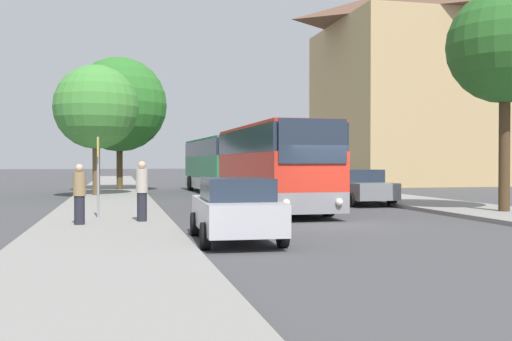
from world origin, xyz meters
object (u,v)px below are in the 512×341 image
at_px(parked_car_left_curb, 236,209).
at_px(parked_car_right_near, 358,187).
at_px(bus_front, 272,166).
at_px(bus_middle, 219,164).
at_px(pedestrian_waiting_near, 79,194).
at_px(bus_stop_sign, 98,168).
at_px(pedestrian_waiting_far, 142,191).
at_px(tree_left_far, 96,107).
at_px(tree_left_near, 119,105).
at_px(tree_right_near, 505,47).

distance_m(parked_car_left_curb, parked_car_right_near, 13.66).
bearing_deg(bus_front, bus_middle, 89.03).
bearing_deg(bus_front, pedestrian_waiting_near, -143.48).
bearing_deg(parked_car_left_curb, bus_stop_sign, 124.05).
distance_m(bus_front, pedestrian_waiting_far, 7.23).
relative_size(pedestrian_waiting_far, tree_left_far, 0.26).
xyz_separation_m(bus_stop_sign, pedestrian_waiting_near, (-0.46, -2.01, -0.74)).
height_order(parked_car_left_curb, pedestrian_waiting_far, pedestrian_waiting_far).
height_order(bus_front, bus_middle, bus_middle).
distance_m(parked_car_right_near, tree_left_near, 18.77).
bearing_deg(bus_middle, parked_car_right_near, -70.53).
height_order(bus_front, tree_left_near, tree_left_near).
xyz_separation_m(pedestrian_waiting_far, tree_left_far, (-1.86, 15.25, 3.86)).
bearing_deg(bus_stop_sign, pedestrian_waiting_near, -103.01).
height_order(tree_left_far, tree_right_near, tree_right_near).
relative_size(parked_car_left_curb, parked_car_right_near, 0.96).
height_order(parked_car_right_near, bus_stop_sign, bus_stop_sign).
bearing_deg(parked_car_left_curb, tree_left_near, 98.06).
bearing_deg(bus_front, tree_left_near, 108.89).
bearing_deg(pedestrian_waiting_far, bus_middle, 98.63).
relative_size(pedestrian_waiting_near, tree_right_near, 0.21).
height_order(bus_front, parked_car_right_near, bus_front).
height_order(bus_stop_sign, pedestrian_waiting_far, bus_stop_sign).
bearing_deg(tree_right_near, bus_middle, 113.29).
height_order(parked_car_left_curb, tree_left_far, tree_left_far).
xyz_separation_m(pedestrian_waiting_near, tree_right_near, (14.92, 1.34, 5.15)).
distance_m(bus_front, bus_stop_sign, 7.49).
relative_size(bus_front, tree_right_near, 1.27).
bearing_deg(tree_right_near, parked_car_right_near, 116.36).
height_order(parked_car_right_near, tree_left_far, tree_left_far).
bearing_deg(parked_car_left_curb, bus_middle, 83.64).
xyz_separation_m(parked_car_right_near, pedestrian_waiting_far, (-10.01, -7.06, 0.25)).
height_order(pedestrian_waiting_near, tree_left_near, tree_left_near).
distance_m(bus_stop_sign, tree_left_near, 20.71).
bearing_deg(bus_stop_sign, tree_left_far, 92.18).
bearing_deg(parked_car_left_curb, parked_car_right_near, 56.79).
height_order(pedestrian_waiting_far, tree_left_far, tree_left_far).
bearing_deg(parked_car_left_curb, tree_right_near, 25.92).
distance_m(bus_front, parked_car_right_near, 5.26).
xyz_separation_m(tree_left_near, tree_left_far, (-1.26, -6.50, -0.77)).
height_order(parked_car_right_near, pedestrian_waiting_far, pedestrian_waiting_far).
bearing_deg(pedestrian_waiting_far, parked_car_left_curb, -37.62).
bearing_deg(tree_right_near, bus_stop_sign, 177.38).
bearing_deg(bus_stop_sign, pedestrian_waiting_far, -47.07).
relative_size(bus_front, parked_car_right_near, 2.31).
bearing_deg(bus_middle, pedestrian_waiting_far, -108.51).
bearing_deg(bus_front, tree_left_far, 124.18).
bearing_deg(tree_left_near, bus_stop_sign, -92.08).
distance_m(parked_car_left_curb, tree_left_far, 20.18).
distance_m(bus_front, bus_middle, 13.74).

